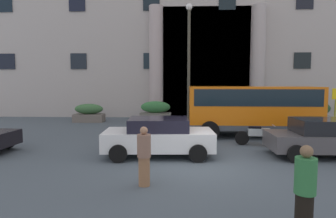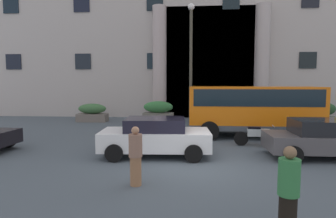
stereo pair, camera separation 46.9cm
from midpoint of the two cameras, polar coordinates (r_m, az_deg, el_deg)
ground_plane at (r=9.66m, az=6.72°, el=-11.46°), size 80.00×64.00×0.12m
office_building_facade at (r=27.67m, az=5.32°, el=20.22°), size 35.36×9.76×19.77m
orange_minibus at (r=15.19m, az=17.24°, el=0.50°), size 6.34×2.84×2.51m
hedge_planter_entrance_left at (r=20.28m, az=-1.27°, el=-0.50°), size 2.15×0.78×1.41m
hedge_planter_entrance_right at (r=19.88m, az=12.61°, el=-0.66°), size 1.65×0.95×1.46m
hedge_planter_far_west at (r=20.69m, az=-14.08°, el=-0.76°), size 2.04×0.97×1.25m
hedge_planter_east at (r=21.40m, az=28.34°, el=-0.75°), size 2.06×0.95×1.47m
parked_sedan_second at (r=10.73m, az=-1.26°, el=-5.41°), size 4.07×2.17×1.41m
parked_estate_mid at (r=11.94m, az=29.44°, el=-5.07°), size 4.03×1.97×1.39m
motorcycle_near_kerb at (r=13.01m, az=18.19°, el=-4.99°), size 2.03×0.55×0.89m
pedestrian_woman_with_bag at (r=7.70m, az=-4.66°, el=-9.26°), size 0.36×0.36×1.57m
pedestrian_woman_dark_dress at (r=5.57m, az=24.96°, el=-14.98°), size 0.36×0.36×1.66m
lamppost_plaza_centre at (r=18.12m, az=5.29°, el=10.46°), size 0.40×0.40×7.48m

